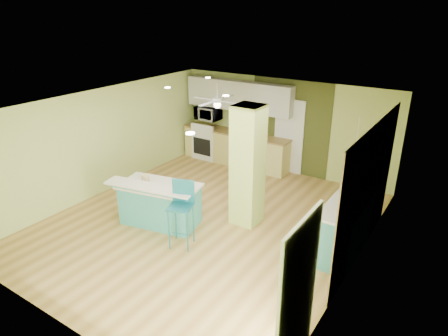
{
  "coord_description": "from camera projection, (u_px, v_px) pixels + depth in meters",
  "views": [
    {
      "loc": [
        4.33,
        -5.95,
        4.25
      ],
      "look_at": [
        0.15,
        0.4,
        1.13
      ],
      "focal_mm": 32.0,
      "sensor_mm": 36.0,
      "label": 1
    }
  ],
  "objects": [
    {
      "name": "floor",
      "position": [
        208.0,
        222.0,
        8.41
      ],
      "size": [
        6.0,
        7.0,
        0.01
      ],
      "primitive_type": "cube",
      "color": "olive",
      "rests_on": "ground"
    },
    {
      "name": "ceiling",
      "position": [
        206.0,
        105.0,
        7.46
      ],
      "size": [
        6.0,
        7.0,
        0.01
      ],
      "primitive_type": "cube",
      "color": "white",
      "rests_on": "wall_back"
    },
    {
      "name": "wall_back",
      "position": [
        283.0,
        126.0,
        10.65
      ],
      "size": [
        6.0,
        0.01,
        2.5
      ],
      "primitive_type": "cube",
      "color": "#BDD06F",
      "rests_on": "floor"
    },
    {
      "name": "wall_front",
      "position": [
        51.0,
        252.0,
        5.23
      ],
      "size": [
        6.0,
        0.01,
        2.5
      ],
      "primitive_type": "cube",
      "color": "#BDD06F",
      "rests_on": "floor"
    },
    {
      "name": "wall_left",
      "position": [
        104.0,
        141.0,
        9.46
      ],
      "size": [
        0.01,
        7.0,
        2.5
      ],
      "primitive_type": "cube",
      "color": "#BDD06F",
      "rests_on": "floor"
    },
    {
      "name": "wall_right",
      "position": [
        359.0,
        206.0,
        6.41
      ],
      "size": [
        0.01,
        7.0,
        2.5
      ],
      "primitive_type": "cube",
      "color": "#BDD06F",
      "rests_on": "floor"
    },
    {
      "name": "wood_panel",
      "position": [
        368.0,
        192.0,
        6.88
      ],
      "size": [
        0.02,
        3.4,
        2.5
      ],
      "primitive_type": "cube",
      "color": "#886C4E",
      "rests_on": "floor"
    },
    {
      "name": "olive_accent",
      "position": [
        290.0,
        127.0,
        10.53
      ],
      "size": [
        2.2,
        0.02,
        2.5
      ],
      "primitive_type": "cube",
      "color": "#444B1E",
      "rests_on": "floor"
    },
    {
      "name": "interior_door",
      "position": [
        289.0,
        137.0,
        10.6
      ],
      "size": [
        0.82,
        0.05,
        2.0
      ],
      "primitive_type": "cube",
      "color": "white",
      "rests_on": "floor"
    },
    {
      "name": "french_door",
      "position": [
        298.0,
        296.0,
        4.72
      ],
      "size": [
        0.04,
        1.08,
        2.1
      ],
      "primitive_type": "cube",
      "color": "white",
      "rests_on": "floor"
    },
    {
      "name": "column",
      "position": [
        248.0,
        166.0,
        7.99
      ],
      "size": [
        0.55,
        0.55,
        2.5
      ],
      "primitive_type": "cube",
      "color": "#BAD362",
      "rests_on": "floor"
    },
    {
      "name": "kitchen_run",
      "position": [
        236.0,
        148.0,
        11.37
      ],
      "size": [
        3.25,
        0.63,
        0.94
      ],
      "color": "#D8C971",
      "rests_on": "floor"
    },
    {
      "name": "stove",
      "position": [
        208.0,
        142.0,
        11.85
      ],
      "size": [
        0.76,
        0.66,
        1.08
      ],
      "color": "white",
      "rests_on": "floor"
    },
    {
      "name": "upper_cabinets",
      "position": [
        238.0,
        96.0,
        10.9
      ],
      "size": [
        3.2,
        0.34,
        0.8
      ],
      "primitive_type": "cube",
      "color": "silver",
      "rests_on": "wall_back"
    },
    {
      "name": "microwave",
      "position": [
        208.0,
        113.0,
        11.52
      ],
      "size": [
        0.7,
        0.48,
        0.39
      ],
      "primitive_type": "imported",
      "color": "white",
      "rests_on": "wall_back"
    },
    {
      "name": "ceiling_fan",
      "position": [
        217.0,
        101.0,
        9.73
      ],
      "size": [
        1.41,
        1.41,
        0.61
      ],
      "color": "white",
      "rests_on": "ceiling"
    },
    {
      "name": "pendant_lamp",
      "position": [
        355.0,
        152.0,
        6.93
      ],
      "size": [
        0.14,
        0.14,
        0.69
      ],
      "color": "white",
      "rests_on": "ceiling"
    },
    {
      "name": "wall_decor",
      "position": [
        372.0,
        172.0,
        6.93
      ],
      "size": [
        0.03,
        0.9,
        0.7
      ],
      "primitive_type": "cube",
      "color": "brown",
      "rests_on": "wood_panel"
    },
    {
      "name": "peninsula",
      "position": [
        160.0,
        203.0,
        8.22
      ],
      "size": [
        1.9,
        1.31,
        0.99
      ],
      "rotation": [
        0.0,
        0.0,
        0.2
      ],
      "color": "teal",
      "rests_on": "floor"
    },
    {
      "name": "bar_stool",
      "position": [
        182.0,
        203.0,
        7.36
      ],
      "size": [
        0.54,
        0.54,
        1.28
      ],
      "rotation": [
        0.0,
        0.0,
        0.34
      ],
      "color": "#1D7284",
      "rests_on": "floor"
    },
    {
      "name": "side_counter",
      "position": [
        344.0,
        229.0,
        7.2
      ],
      "size": [
        0.66,
        1.55,
        1.0
      ],
      "color": "teal",
      "rests_on": "floor"
    },
    {
      "name": "fruit_bowl",
      "position": [
        239.0,
        132.0,
        11.05
      ],
      "size": [
        0.38,
        0.38,
        0.07
      ],
      "primitive_type": "imported",
      "rotation": [
        0.0,
        0.0,
        0.31
      ],
      "color": "#392717",
      "rests_on": "kitchen_run"
    },
    {
      "name": "canister",
      "position": [
        145.0,
        178.0,
        8.23
      ],
      "size": [
        0.16,
        0.16,
        0.15
      ],
      "primitive_type": "cylinder",
      "color": "gold",
      "rests_on": "peninsula"
    }
  ]
}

